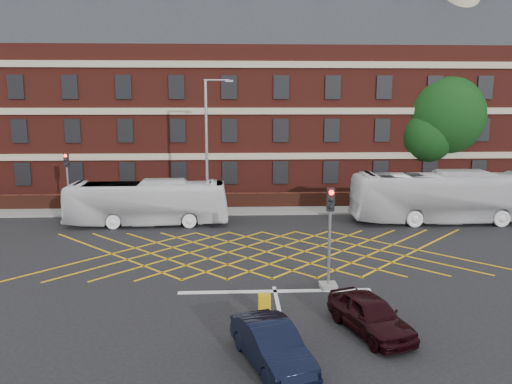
{
  "coord_description": "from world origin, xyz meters",
  "views": [
    {
      "loc": [
        -1.64,
        -22.99,
        7.76
      ],
      "look_at": [
        -0.57,
        1.5,
        3.28
      ],
      "focal_mm": 35.0,
      "sensor_mm": 36.0,
      "label": 1
    }
  ],
  "objects_px": {
    "traffic_light_near": "(329,248)",
    "utility_cabinet": "(264,305)",
    "bus_left": "(147,203)",
    "car_navy": "(272,345)",
    "bus_right": "(445,197)",
    "deciduous_tree": "(440,121)",
    "car_maroon": "(370,314)",
    "street_lamp": "(208,173)",
    "direction_signs": "(81,196)",
    "traffic_light_far": "(68,190)"
  },
  "relations": [
    {
      "from": "bus_right",
      "to": "utility_cabinet",
      "type": "distance_m",
      "value": 18.65
    },
    {
      "from": "car_maroon",
      "to": "utility_cabinet",
      "type": "bearing_deg",
      "value": 137.77
    },
    {
      "from": "street_lamp",
      "to": "utility_cabinet",
      "type": "bearing_deg",
      "value": -79.59
    },
    {
      "from": "bus_right",
      "to": "direction_signs",
      "type": "bearing_deg",
      "value": 84.85
    },
    {
      "from": "traffic_light_far",
      "to": "utility_cabinet",
      "type": "bearing_deg",
      "value": -53.76
    },
    {
      "from": "direction_signs",
      "to": "utility_cabinet",
      "type": "xyz_separation_m",
      "value": [
        11.51,
        -16.56,
        -0.98
      ]
    },
    {
      "from": "bus_right",
      "to": "direction_signs",
      "type": "height_order",
      "value": "bus_right"
    },
    {
      "from": "bus_left",
      "to": "car_navy",
      "type": "distance_m",
      "value": 18.75
    },
    {
      "from": "traffic_light_far",
      "to": "direction_signs",
      "type": "height_order",
      "value": "traffic_light_far"
    },
    {
      "from": "bus_right",
      "to": "utility_cabinet",
      "type": "bearing_deg",
      "value": 139.24
    },
    {
      "from": "car_navy",
      "to": "deciduous_tree",
      "type": "relative_size",
      "value": 0.39
    },
    {
      "from": "bus_left",
      "to": "traffic_light_near",
      "type": "bearing_deg",
      "value": -141.41
    },
    {
      "from": "car_maroon",
      "to": "bus_right",
      "type": "bearing_deg",
      "value": 40.95
    },
    {
      "from": "street_lamp",
      "to": "utility_cabinet",
      "type": "height_order",
      "value": "street_lamp"
    },
    {
      "from": "bus_left",
      "to": "utility_cabinet",
      "type": "distance_m",
      "value": 15.52
    },
    {
      "from": "bus_right",
      "to": "deciduous_tree",
      "type": "bearing_deg",
      "value": -17.99
    },
    {
      "from": "deciduous_tree",
      "to": "street_lamp",
      "type": "xyz_separation_m",
      "value": [
        -18.66,
        -8.22,
        -2.96
      ]
    },
    {
      "from": "traffic_light_far",
      "to": "utility_cabinet",
      "type": "distance_m",
      "value": 21.16
    },
    {
      "from": "car_navy",
      "to": "traffic_light_far",
      "type": "distance_m",
      "value": 24.07
    },
    {
      "from": "deciduous_tree",
      "to": "car_maroon",
      "type": "bearing_deg",
      "value": -116.43
    },
    {
      "from": "traffic_light_far",
      "to": "direction_signs",
      "type": "relative_size",
      "value": 1.94
    },
    {
      "from": "bus_left",
      "to": "traffic_light_near",
      "type": "xyz_separation_m",
      "value": [
        9.44,
        -11.45,
        0.34
      ]
    },
    {
      "from": "car_navy",
      "to": "deciduous_tree",
      "type": "distance_m",
      "value": 31.7
    },
    {
      "from": "car_maroon",
      "to": "traffic_light_near",
      "type": "xyz_separation_m",
      "value": [
        -0.65,
        4.1,
        1.12
      ]
    },
    {
      "from": "car_navy",
      "to": "deciduous_tree",
      "type": "xyz_separation_m",
      "value": [
        15.87,
        26.89,
        5.48
      ]
    },
    {
      "from": "bus_left",
      "to": "deciduous_tree",
      "type": "xyz_separation_m",
      "value": [
        22.47,
        9.35,
        4.7
      ]
    },
    {
      "from": "bus_right",
      "to": "direction_signs",
      "type": "distance_m",
      "value": 24.18
    },
    {
      "from": "bus_left",
      "to": "deciduous_tree",
      "type": "relative_size",
      "value": 1.01
    },
    {
      "from": "car_maroon",
      "to": "bus_left",
      "type": "bearing_deg",
      "value": 104.37
    },
    {
      "from": "traffic_light_near",
      "to": "utility_cabinet",
      "type": "relative_size",
      "value": 5.32
    },
    {
      "from": "bus_right",
      "to": "traffic_light_near",
      "type": "height_order",
      "value": "traffic_light_near"
    },
    {
      "from": "car_navy",
      "to": "traffic_light_near",
      "type": "distance_m",
      "value": 6.81
    },
    {
      "from": "car_navy",
      "to": "bus_left",
      "type": "bearing_deg",
      "value": 91.79
    },
    {
      "from": "bus_left",
      "to": "street_lamp",
      "type": "xyz_separation_m",
      "value": [
        3.8,
        1.13,
        1.73
      ]
    },
    {
      "from": "car_maroon",
      "to": "utility_cabinet",
      "type": "relative_size",
      "value": 4.73
    },
    {
      "from": "street_lamp",
      "to": "direction_signs",
      "type": "relative_size",
      "value": 4.15
    },
    {
      "from": "bus_left",
      "to": "bus_right",
      "type": "xyz_separation_m",
      "value": [
        19.09,
        -0.23,
        0.25
      ]
    },
    {
      "from": "bus_left",
      "to": "deciduous_tree",
      "type": "distance_m",
      "value": 24.78
    },
    {
      "from": "street_lamp",
      "to": "bus_right",
      "type": "bearing_deg",
      "value": -5.08
    },
    {
      "from": "car_navy",
      "to": "traffic_light_far",
      "type": "relative_size",
      "value": 0.91
    },
    {
      "from": "street_lamp",
      "to": "car_maroon",
      "type": "bearing_deg",
      "value": -69.34
    },
    {
      "from": "bus_left",
      "to": "bus_right",
      "type": "height_order",
      "value": "bus_right"
    },
    {
      "from": "street_lamp",
      "to": "direction_signs",
      "type": "xyz_separation_m",
      "value": [
        -8.73,
        1.41,
        -1.77
      ]
    },
    {
      "from": "car_navy",
      "to": "car_maroon",
      "type": "xyz_separation_m",
      "value": [
        3.5,
        1.99,
        0.01
      ]
    },
    {
      "from": "bus_right",
      "to": "car_maroon",
      "type": "distance_m",
      "value": 17.79
    },
    {
      "from": "traffic_light_far",
      "to": "utility_cabinet",
      "type": "height_order",
      "value": "traffic_light_far"
    },
    {
      "from": "bus_left",
      "to": "bus_right",
      "type": "distance_m",
      "value": 19.09
    },
    {
      "from": "traffic_light_near",
      "to": "utility_cabinet",
      "type": "distance_m",
      "value": 4.07
    },
    {
      "from": "bus_right",
      "to": "car_navy",
      "type": "bearing_deg",
      "value": 145.62
    },
    {
      "from": "bus_right",
      "to": "car_maroon",
      "type": "bearing_deg",
      "value": 151.01
    }
  ]
}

